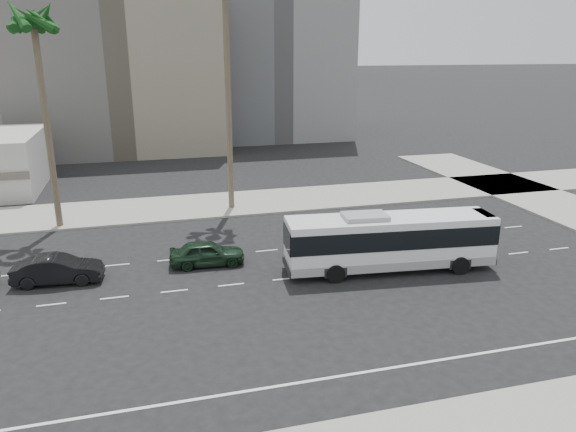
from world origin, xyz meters
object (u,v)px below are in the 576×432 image
object	(u,v)px
car_a	(207,253)
car_b	(58,270)
palm_mid	(34,26)
city_bus	(390,240)

from	to	relation	value
car_a	car_b	xyz separation A→B (m)	(-8.08, -0.43, 0.02)
car_b	palm_mid	distance (m)	16.34
city_bus	car_b	world-z (taller)	city_bus
city_bus	palm_mid	xyz separation A→B (m)	(-19.21, 13.09, 11.75)
car_a	palm_mid	world-z (taller)	palm_mid
car_b	palm_mid	world-z (taller)	palm_mid
car_a	palm_mid	size ratio (longest dim) A/B	0.29
car_b	palm_mid	size ratio (longest dim) A/B	0.31
palm_mid	car_b	bearing A→B (deg)	-83.40
car_a	car_b	world-z (taller)	car_b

